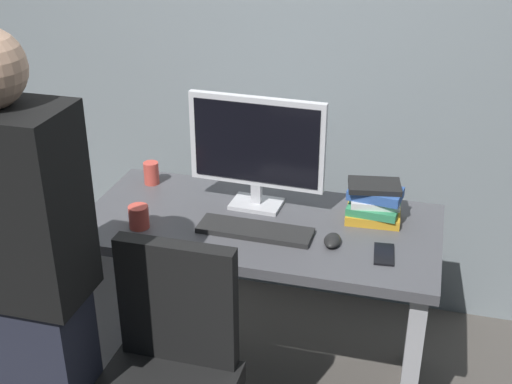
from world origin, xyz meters
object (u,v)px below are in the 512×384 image
object	(u,v)px
mouse	(332,240)
cell_phone	(384,254)
desk	(259,274)
cup_near_keyboard	(139,217)
cup_by_monitor	(151,173)
person_at_desk	(25,294)
keyboard	(255,230)
book_stack	(374,203)
monitor	(256,147)

from	to	relation	value
mouse	cell_phone	world-z (taller)	mouse
desk	cup_near_keyboard	xyz separation A→B (m)	(-0.43, -0.16, 0.28)
cup_by_monitor	cell_phone	bearing A→B (deg)	-18.04
person_at_desk	cup_by_monitor	size ratio (longest dim) A/B	16.91
desk	keyboard	size ratio (longest dim) A/B	3.19
desk	cell_phone	distance (m)	0.56
cell_phone	book_stack	bearing A→B (deg)	99.74
mouse	cell_phone	xyz separation A→B (m)	(0.19, -0.03, -0.01)
person_at_desk	cup_near_keyboard	size ratio (longest dim) A/B	18.59
person_at_desk	monitor	xyz separation A→B (m)	(0.48, 0.89, 0.17)
monitor	book_stack	bearing A→B (deg)	1.00
mouse	cup_by_monitor	world-z (taller)	cup_by_monitor
mouse	cup_near_keyboard	distance (m)	0.73
mouse	book_stack	world-z (taller)	book_stack
desk	cup_by_monitor	xyz separation A→B (m)	(-0.53, 0.21, 0.29)
monitor	cup_by_monitor	distance (m)	0.54
monitor	keyboard	distance (m)	0.33
desk	keyboard	bearing A→B (deg)	-85.43
book_stack	cup_near_keyboard	bearing A→B (deg)	-160.86
mouse	cup_by_monitor	bearing A→B (deg)	159.75
desk	monitor	distance (m)	0.51
person_at_desk	monitor	size ratio (longest dim) A/B	3.03
desk	person_at_desk	xyz separation A→B (m)	(-0.52, -0.77, 0.32)
cup_by_monitor	monitor	bearing A→B (deg)	-9.99
cup_near_keyboard	cup_by_monitor	distance (m)	0.39
mouse	keyboard	bearing A→B (deg)	178.26
desk	cup_by_monitor	world-z (taller)	cup_by_monitor
desk	book_stack	size ratio (longest dim) A/B	6.21
cup_near_keyboard	desk	bearing A→B (deg)	20.84
keyboard	mouse	world-z (taller)	mouse
desk	monitor	xyz separation A→B (m)	(-0.05, 0.12, 0.50)
person_at_desk	monitor	bearing A→B (deg)	61.82
cell_phone	desk	bearing A→B (deg)	160.61
keyboard	cell_phone	xyz separation A→B (m)	(0.48, -0.03, -0.01)
monitor	keyboard	world-z (taller)	monitor
cup_by_monitor	book_stack	xyz separation A→B (m)	(0.95, -0.08, 0.02)
cell_phone	mouse	bearing A→B (deg)	167.18
mouse	book_stack	bearing A→B (deg)	62.26
cup_by_monitor	book_stack	world-z (taller)	book_stack
person_at_desk	cup_near_keyboard	world-z (taller)	person_at_desk
book_stack	person_at_desk	bearing A→B (deg)	-136.35
person_at_desk	book_stack	distance (m)	1.30
desk	book_stack	xyz separation A→B (m)	(0.42, 0.13, 0.31)
cup_near_keyboard	person_at_desk	bearing A→B (deg)	-98.98
book_stack	desk	bearing A→B (deg)	-162.62
cup_by_monitor	cell_phone	xyz separation A→B (m)	(1.02, -0.33, -0.04)
monitor	cup_near_keyboard	world-z (taller)	monitor
mouse	book_stack	size ratio (longest dim) A/B	0.45
cup_by_monitor	keyboard	bearing A→B (deg)	-28.86
mouse	cell_phone	distance (m)	0.19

